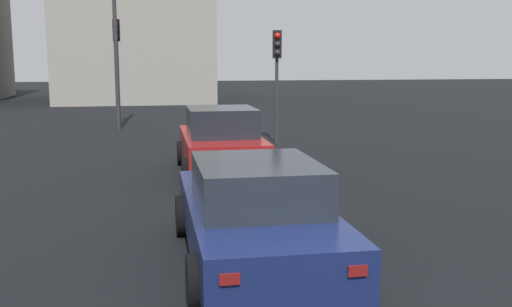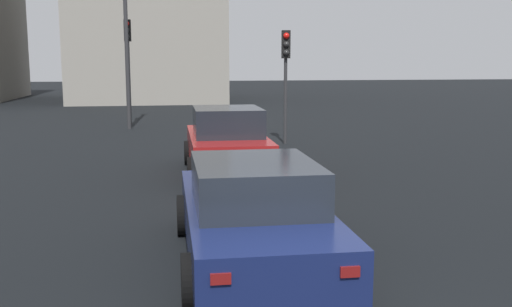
# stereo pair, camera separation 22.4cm
# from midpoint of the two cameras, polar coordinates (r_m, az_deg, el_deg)

# --- Properties ---
(car_red_lead) EXTENTS (4.44, 2.09, 1.63)m
(car_red_lead) POSITION_cam_midpoint_polar(r_m,az_deg,el_deg) (14.25, -3.91, 1.10)
(car_red_lead) COLOR maroon
(car_red_lead) RESTS_ON ground_plane
(car_navy_second) EXTENTS (4.67, 2.05, 1.44)m
(car_navy_second) POSITION_cam_midpoint_polar(r_m,az_deg,el_deg) (7.88, -0.96, -5.84)
(car_navy_second) COLOR #141E4C
(car_navy_second) RESTS_ON ground_plane
(traffic_light_near_left) EXTENTS (0.33, 0.30, 3.73)m
(traffic_light_near_left) POSITION_cam_midpoint_polar(r_m,az_deg,el_deg) (19.36, 1.73, 8.86)
(traffic_light_near_left) COLOR #2D2D30
(traffic_light_near_left) RESTS_ON ground_plane
(traffic_light_near_right) EXTENTS (0.32, 0.30, 4.47)m
(traffic_light_near_right) POSITION_cam_midpoint_polar(r_m,az_deg,el_deg) (25.52, -13.67, 9.77)
(traffic_light_near_right) COLOR #2D2D30
(traffic_light_near_right) RESTS_ON ground_plane
(street_lamp_kerbside) EXTENTS (0.56, 0.36, 8.24)m
(street_lamp_kerbside) POSITION_cam_midpoint_polar(r_m,az_deg,el_deg) (24.35, -13.92, 13.56)
(street_lamp_kerbside) COLOR #2D2D30
(street_lamp_kerbside) RESTS_ON ground_plane
(building_facade_left) EXTENTS (12.67, 10.27, 13.66)m
(building_facade_left) POSITION_cam_midpoint_polar(r_m,az_deg,el_deg) (43.81, -12.02, 14.14)
(building_facade_left) COLOR gray
(building_facade_left) RESTS_ON ground_plane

